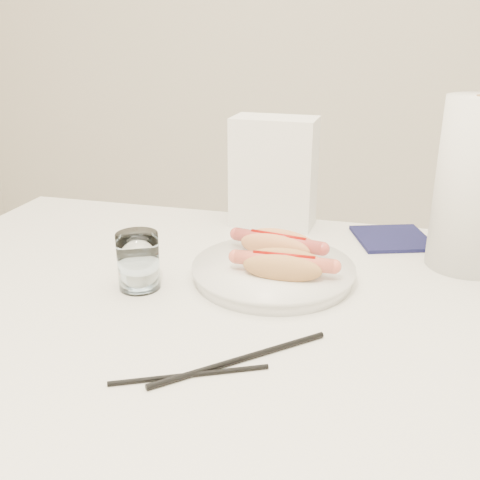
% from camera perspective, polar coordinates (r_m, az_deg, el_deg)
% --- Properties ---
extents(table, '(1.20, 0.80, 0.75)m').
position_cam_1_polar(table, '(0.85, -0.03, -9.99)').
color(table, white).
rests_on(table, ground).
extents(plate, '(0.32, 0.32, 0.02)m').
position_cam_1_polar(plate, '(0.89, 3.45, -3.42)').
color(plate, white).
rests_on(plate, table).
extents(hotdog_left, '(0.16, 0.08, 0.04)m').
position_cam_1_polar(hotdog_left, '(0.92, 3.96, -0.49)').
color(hotdog_left, '#E9965D').
rests_on(hotdog_left, plate).
extents(hotdog_right, '(0.15, 0.06, 0.04)m').
position_cam_1_polar(hotdog_right, '(0.85, 4.54, -2.63)').
color(hotdog_right, tan).
rests_on(hotdog_right, plate).
extents(water_glass, '(0.06, 0.06, 0.09)m').
position_cam_1_polar(water_glass, '(0.86, -10.48, -2.16)').
color(water_glass, white).
rests_on(water_glass, table).
extents(chopstick_near, '(0.18, 0.17, 0.01)m').
position_cam_1_polar(chopstick_near, '(0.69, 0.10, -12.23)').
color(chopstick_near, black).
rests_on(chopstick_near, table).
extents(chopstick_far, '(0.17, 0.09, 0.01)m').
position_cam_1_polar(chopstick_far, '(0.66, -5.23, -13.74)').
color(chopstick_far, black).
rests_on(chopstick_far, table).
extents(napkin_box, '(0.17, 0.10, 0.22)m').
position_cam_1_polar(napkin_box, '(1.11, 3.53, 7.00)').
color(napkin_box, white).
rests_on(napkin_box, table).
extents(navy_napkin, '(0.17, 0.17, 0.01)m').
position_cam_1_polar(navy_napkin, '(1.09, 15.48, 0.18)').
color(navy_napkin, '#13143B').
rests_on(navy_napkin, table).
extents(paper_towel_roll, '(0.14, 0.14, 0.28)m').
position_cam_1_polar(paper_towel_roll, '(0.97, 23.18, 5.21)').
color(paper_towel_roll, white).
rests_on(paper_towel_roll, table).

